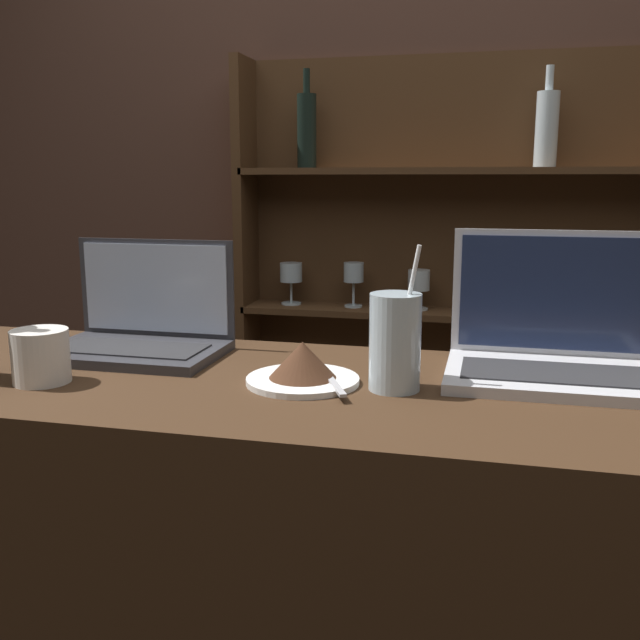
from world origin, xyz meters
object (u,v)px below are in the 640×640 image
cake_plate (303,366)px  water_glass (395,342)px  laptop_near (141,329)px  coffee_cup (41,356)px  laptop_far (553,346)px

cake_plate → water_glass: (0.15, 0.00, 0.05)m
laptop_near → water_glass: (0.51, -0.13, 0.03)m
laptop_near → coffee_cup: 0.23m
laptop_far → cake_plate: bearing=-160.0°
laptop_far → water_glass: bearing=-150.0°
cake_plate → coffee_cup: 0.43m
cake_plate → laptop_far: bearing=20.0°
laptop_near → coffee_cup: bearing=-105.0°
cake_plate → water_glass: water_glass is taller
laptop_near → cake_plate: 0.38m
cake_plate → coffee_cup: coffee_cup is taller
water_glass → coffee_cup: water_glass is taller
laptop_far → water_glass: laptop_far is taller
coffee_cup → water_glass: bearing=9.7°
laptop_near → coffee_cup: laptop_near is taller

